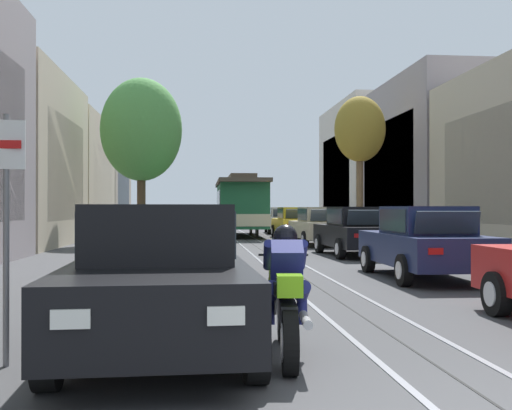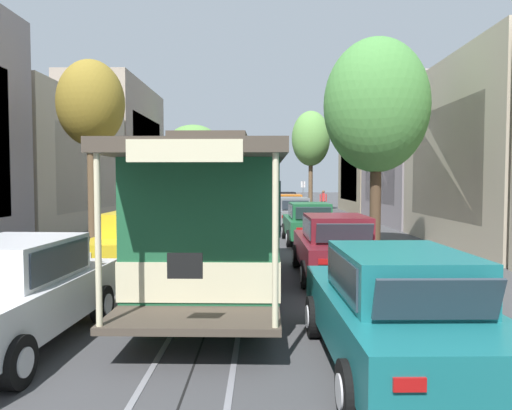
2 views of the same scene
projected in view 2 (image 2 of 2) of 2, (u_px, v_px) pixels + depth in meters
ground_plane at (241, 237)px, 21.02m from camera, size 160.00×160.00×0.00m
trolley_track_rails at (238, 245)px, 18.18m from camera, size 1.14×56.43×0.01m
building_facade_left at (505, 155)px, 18.20m from camera, size 5.98×48.13×7.78m
parked_car_black_near_left at (285, 202)px, 37.23m from camera, size 2.09×4.40×1.58m
parked_car_orange_second_left at (289, 206)px, 30.68m from camera, size 2.01×4.37×1.58m
parked_car_grey_mid_left at (293, 213)px, 24.82m from camera, size 2.00×4.36×1.58m
parked_car_green_fourth_left at (309, 223)px, 18.91m from camera, size 2.06×4.39×1.58m
parked_car_maroon_fifth_left at (335, 246)px, 12.18m from camera, size 2.01×4.37×1.58m
parked_car_teal_sixth_left at (397, 310)px, 6.12m from camera, size 2.08×4.39×1.58m
parked_car_red_near_right at (214, 202)px, 37.02m from camera, size 2.05×4.38×1.58m
parked_car_navy_second_right at (207, 206)px, 31.01m from camera, size 2.03×4.38×1.58m
parked_car_black_mid_right at (190, 213)px, 24.64m from camera, size 2.12×4.41×1.58m
parked_car_beige_fourth_right at (172, 222)px, 19.10m from camera, size 2.10×4.40×1.58m
parked_car_yellow_fifth_right at (134, 241)px, 13.08m from camera, size 2.04×4.38×1.58m
parked_car_white_sixth_right at (10, 293)px, 7.02m from camera, size 2.13×4.42×1.58m
street_tree_kerb_left_near at (311, 139)px, 38.35m from camera, size 3.06×2.91×8.03m
street_tree_kerb_left_second at (377, 106)px, 16.27m from camera, size 3.59×3.04×7.30m
street_tree_kerb_right_near at (193, 142)px, 38.57m from camera, size 3.99×3.26×6.95m
street_tree_kerb_right_second at (91, 106)px, 16.57m from camera, size 2.32×2.12×6.63m
cable_car_trolley at (221, 216)px, 10.72m from camera, size 2.65×9.15×3.28m
motorcycle_with_rider at (268, 204)px, 37.66m from camera, size 0.59×1.99×1.37m
pedestrian_on_left_pavement at (323, 200)px, 36.73m from camera, size 0.55×0.36×1.72m
street_sign_post at (303, 192)px, 37.71m from camera, size 0.36×0.09×2.46m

